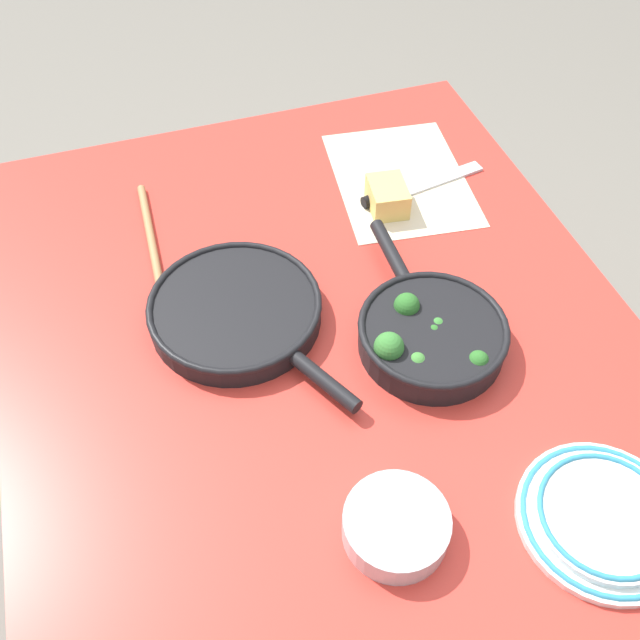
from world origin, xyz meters
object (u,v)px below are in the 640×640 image
Objects in this scene: grater_knife at (406,190)px; cheese_block at (387,197)px; dinner_plate_stack at (604,517)px; skillet_broccoli at (430,333)px; skillet_eggs at (236,311)px; prep_bowl_steel at (396,526)px; wooden_spoon at (158,275)px.

cheese_block reaches higher than grater_knife.
cheese_block is 0.42× the size of dinner_plate_stack.
skillet_broccoli reaches higher than dinner_plate_stack.
skillet_eggs is 0.44m from prep_bowl_steel.
skillet_eggs is at bearing 14.38° from prep_bowl_steel.
cheese_block is (0.33, -0.06, -0.00)m from skillet_broccoli.
skillet_broccoli is 0.95× the size of wooden_spoon.
grater_knife is at bearing 101.16° from wooden_spoon.
wooden_spoon is 4.16× the size of cheese_block.
prep_bowl_steel reaches higher than dinner_plate_stack.
skillet_eggs is (0.15, 0.28, -0.01)m from skillet_broccoli.
dinner_plate_stack is at bearing -176.65° from cheese_block.
dinner_plate_stack reaches higher than wooden_spoon.
grater_knife is 0.06m from cheese_block.
prep_bowl_steel is (-0.28, 0.17, -0.01)m from skillet_broccoli.
skillet_broccoli is 3.94× the size of cheese_block.
skillet_eggs is at bearing 37.28° from dinner_plate_stack.
skillet_broccoli is 0.33m from prep_bowl_steel.
skillet_broccoli reaches higher than wooden_spoon.
cheese_block is (0.05, -0.45, 0.02)m from wooden_spoon.
prep_bowl_steel is at bearing -12.81° from skillet_eggs.
skillet_eggs is at bearing 41.11° from wooden_spoon.
grater_knife is at bearing -23.66° from prep_bowl_steel.
skillet_eggs reaches higher than dinner_plate_stack.
prep_bowl_steel is at bearing -123.32° from grater_knife.
skillet_broccoli is 0.48m from wooden_spoon.
cheese_block is at bearing -20.58° from prep_bowl_steel.
grater_knife is (0.36, -0.11, -0.02)m from skillet_broccoli.
skillet_broccoli is 0.32m from skillet_eggs.
wooden_spoon is 0.51m from grater_knife.
prep_bowl_steel reaches higher than skillet_eggs.
dinner_plate_stack is at bearing 10.09° from skillet_eggs.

